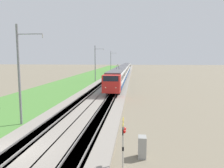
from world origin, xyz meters
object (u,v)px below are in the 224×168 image
passenger_train (124,70)px  catenary_mast_mid (95,63)px  catenary_mast_far (111,61)px  equipment_cabinet (142,147)px  catenary_mast_near (20,74)px  crossing_signal_far (123,138)px

passenger_train → catenary_mast_mid: (-15.13, 7.02, 2.63)m
catenary_mast_far → equipment_cabinet: size_ratio=6.86×
catenary_mast_near → catenary_mast_mid: size_ratio=0.97×
catenary_mast_far → equipment_cabinet: (-84.52, -11.11, -4.21)m
catenary_mast_mid → catenary_mast_far: 39.45m
crossing_signal_far → catenary_mast_mid: catenary_mast_mid is taller
crossing_signal_far → catenary_mast_far: size_ratio=0.32×
catenary_mast_far → passenger_train: bearing=-163.9°
passenger_train → catenary_mast_far: bearing=-163.9°
crossing_signal_far → catenary_mast_far: (86.05, 9.97, 3.09)m
equipment_cabinet → catenary_mast_mid: bearing=13.8°
passenger_train → catenary_mast_far: (24.32, 7.01, 2.54)m
crossing_signal_far → equipment_cabinet: size_ratio=2.16×
catenary_mast_mid → passenger_train: bearing=-24.9°
crossing_signal_far → equipment_cabinet: bearing=53.5°
catenary_mast_near → equipment_cabinet: (-5.62, -11.10, -4.15)m
catenary_mast_mid → equipment_cabinet: 46.62m
catenary_mast_far → equipment_cabinet: catenary_mast_far is taller
catenary_mast_near → catenary_mast_far: catenary_mast_far is taller
crossing_signal_far → catenary_mast_near: 12.64m
passenger_train → equipment_cabinet: passenger_train is taller
crossing_signal_far → equipment_cabinet: crossing_signal_far is taller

